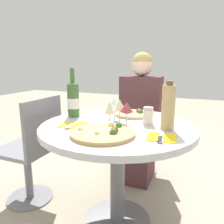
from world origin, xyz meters
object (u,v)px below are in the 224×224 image
object	(u,v)px
seated_diner	(138,122)
wine_bottle	(73,99)
chair_behind_diner	(142,130)
chair_empty_side	(32,152)
tall_carafe	(168,107)
dining_table	(118,145)
pizza_large	(103,132)

from	to	relation	value
seated_diner	wine_bottle	xyz separation A→B (m)	(-0.31, -0.64, 0.30)
chair_behind_diner	chair_empty_side	bearing A→B (deg)	53.61
chair_empty_side	tall_carafe	bearing A→B (deg)	-89.23
dining_table	pizza_large	bearing A→B (deg)	-89.83
tall_carafe	dining_table	bearing A→B (deg)	179.35
tall_carafe	pizza_large	bearing A→B (deg)	-144.27
wine_bottle	chair_behind_diner	bearing A→B (deg)	68.34
dining_table	wine_bottle	size ratio (longest dim) A/B	2.84
chair_empty_side	pizza_large	distance (m)	0.80
pizza_large	tall_carafe	distance (m)	0.40
dining_table	seated_diner	distance (m)	0.72
pizza_large	dining_table	bearing A→B (deg)	90.17
dining_table	seated_diner	xyz separation A→B (m)	(-0.06, 0.72, -0.03)
chair_empty_side	chair_behind_diner	bearing A→B (deg)	-36.39
dining_table	wine_bottle	bearing A→B (deg)	168.74
chair_behind_diner	wine_bottle	size ratio (longest dim) A/B	2.45
chair_empty_side	seated_diner	bearing A→B (deg)	-41.22
dining_table	tall_carafe	world-z (taller)	tall_carafe
chair_behind_diner	pizza_large	distance (m)	1.13
pizza_large	wine_bottle	bearing A→B (deg)	141.34
chair_behind_diner	seated_diner	world-z (taller)	seated_diner
seated_diner	chair_empty_side	world-z (taller)	seated_diner
seated_diner	wine_bottle	bearing A→B (deg)	64.24
seated_diner	wine_bottle	world-z (taller)	seated_diner
seated_diner	tall_carafe	xyz separation A→B (m)	(0.37, -0.72, 0.30)
pizza_large	wine_bottle	world-z (taller)	wine_bottle
chair_empty_side	tall_carafe	world-z (taller)	tall_carafe
pizza_large	tall_carafe	world-z (taller)	tall_carafe
seated_diner	tall_carafe	distance (m)	0.87
dining_table	pizza_large	size ratio (longest dim) A/B	2.77
pizza_large	tall_carafe	xyz separation A→B (m)	(0.31, 0.22, 0.12)
seated_diner	pizza_large	xyz separation A→B (m)	(0.06, -0.94, 0.18)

